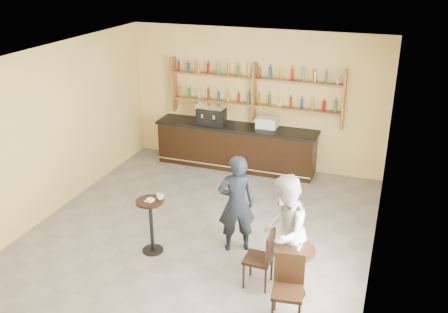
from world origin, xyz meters
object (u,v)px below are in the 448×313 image
(bar_counter, at_px, (236,146))
(espresso_machine, at_px, (211,113))
(pedestal_table, at_px, (151,226))
(pastry_case, at_px, (267,123))
(chair_west, at_px, (258,258))
(cafe_table, at_px, (293,272))
(chair_south, at_px, (288,291))
(patron_second, at_px, (284,231))
(man_main, at_px, (237,204))

(bar_counter, height_order, espresso_machine, espresso_machine)
(bar_counter, relative_size, pedestal_table, 3.91)
(pastry_case, height_order, chair_west, pastry_case)
(espresso_machine, height_order, pastry_case, espresso_machine)
(chair_west, bearing_deg, pastry_case, -165.62)
(pastry_case, bearing_deg, chair_west, -82.64)
(pastry_case, distance_m, cafe_table, 4.58)
(chair_south, distance_m, patron_second, 0.97)
(pastry_case, relative_size, chair_west, 0.50)
(espresso_machine, bearing_deg, chair_west, -70.38)
(patron_second, bearing_deg, pastry_case, -163.61)
(patron_second, bearing_deg, cafe_table, 40.14)
(pastry_case, xyz_separation_m, patron_second, (1.35, -3.99, -0.27))
(pedestal_table, bearing_deg, bar_counter, 87.16)
(pastry_case, distance_m, patron_second, 4.22)
(espresso_machine, relative_size, chair_west, 0.71)
(bar_counter, height_order, chair_south, bar_counter)
(espresso_machine, distance_m, pedestal_table, 4.00)
(chair_west, xyz_separation_m, patron_second, (0.33, 0.19, 0.43))
(espresso_machine, relative_size, patron_second, 0.37)
(bar_counter, relative_size, man_main, 2.19)
(bar_counter, xyz_separation_m, pedestal_table, (-0.19, -3.90, -0.03))
(pedestal_table, height_order, chair_west, pedestal_table)
(pastry_case, bearing_deg, bar_counter, 173.67)
(bar_counter, height_order, pedestal_table, bar_counter)
(bar_counter, relative_size, cafe_table, 4.87)
(pastry_case, relative_size, patron_second, 0.26)
(bar_counter, relative_size, espresso_machine, 5.72)
(patron_second, bearing_deg, bar_counter, -154.72)
(chair_south, relative_size, patron_second, 0.54)
(man_main, bearing_deg, bar_counter, -97.92)
(chair_south, height_order, patron_second, patron_second)
(pedestal_table, height_order, man_main, man_main)
(bar_counter, height_order, cafe_table, bar_counter)
(cafe_table, distance_m, chair_south, 0.61)
(man_main, bearing_deg, espresso_machine, -89.09)
(cafe_table, xyz_separation_m, patron_second, (-0.22, 0.24, 0.51))
(man_main, relative_size, chair_west, 1.85)
(pedestal_table, height_order, patron_second, patron_second)
(espresso_machine, height_order, pedestal_table, espresso_machine)
(man_main, relative_size, patron_second, 0.97)
(man_main, bearing_deg, chair_west, 100.33)
(cafe_table, height_order, chair_west, chair_west)
(bar_counter, xyz_separation_m, cafe_table, (2.30, -4.23, -0.12))
(espresso_machine, height_order, chair_south, espresso_machine)
(man_main, height_order, chair_south, man_main)
(chair_south, bearing_deg, chair_west, 124.35)
(bar_counter, distance_m, chair_south, 5.37)
(pedestal_table, xyz_separation_m, chair_south, (2.54, -0.93, 0.00))
(man_main, height_order, patron_second, patron_second)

